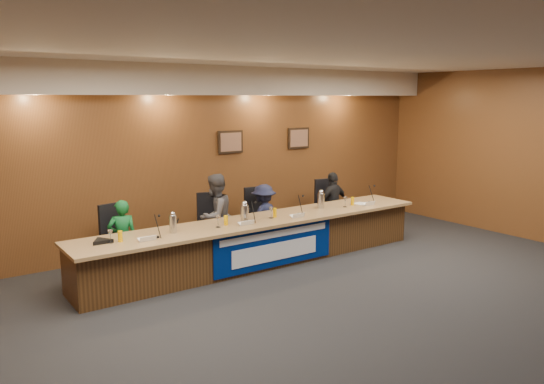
{
  "coord_description": "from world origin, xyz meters",
  "views": [
    {
      "loc": [
        -4.64,
        -4.47,
        2.66
      ],
      "look_at": [
        0.46,
        2.72,
        1.09
      ],
      "focal_mm": 35.0,
      "sensor_mm": 36.0,
      "label": 1
    }
  ],
  "objects_px": {
    "panelist_b": "(215,217)",
    "panelist_d": "(333,204)",
    "office_chair_b": "(213,229)",
    "carafe_right": "(321,201)",
    "speakerphone": "(102,241)",
    "office_chair_a": "(121,244)",
    "carafe_mid": "(245,213)",
    "panelist_a": "(123,239)",
    "banner": "(275,246)",
    "carafe_left": "(173,224)",
    "dais_body": "(260,242)",
    "panelist_c": "(264,217)",
    "office_chair_d": "(330,210)",
    "office_chair_c": "(261,221)"
  },
  "relations": [
    {
      "from": "panelist_b",
      "to": "panelist_c",
      "type": "bearing_deg",
      "value": 156.53
    },
    {
      "from": "banner",
      "to": "panelist_c",
      "type": "distance_m",
      "value": 1.21
    },
    {
      "from": "panelist_a",
      "to": "office_chair_d",
      "type": "relative_size",
      "value": 2.45
    },
    {
      "from": "office_chair_a",
      "to": "office_chair_b",
      "type": "relative_size",
      "value": 1.0
    },
    {
      "from": "panelist_b",
      "to": "panelist_d",
      "type": "distance_m",
      "value": 2.61
    },
    {
      "from": "panelist_b",
      "to": "panelist_d",
      "type": "height_order",
      "value": "panelist_b"
    },
    {
      "from": "office_chair_a",
      "to": "carafe_mid",
      "type": "distance_m",
      "value": 1.93
    },
    {
      "from": "office_chair_c",
      "to": "speakerphone",
      "type": "bearing_deg",
      "value": -158.97
    },
    {
      "from": "dais_body",
      "to": "panelist_c",
      "type": "height_order",
      "value": "panelist_c"
    },
    {
      "from": "office_chair_b",
      "to": "speakerphone",
      "type": "distance_m",
      "value": 2.24
    },
    {
      "from": "panelist_b",
      "to": "office_chair_c",
      "type": "xyz_separation_m",
      "value": [
        0.97,
        0.1,
        -0.23
      ]
    },
    {
      "from": "panelist_b",
      "to": "carafe_right",
      "type": "distance_m",
      "value": 1.88
    },
    {
      "from": "panelist_d",
      "to": "carafe_left",
      "type": "relative_size",
      "value": 4.86
    },
    {
      "from": "banner",
      "to": "speakerphone",
      "type": "height_order",
      "value": "speakerphone"
    },
    {
      "from": "panelist_c",
      "to": "speakerphone",
      "type": "xyz_separation_m",
      "value": [
        -3.07,
        -0.64,
        0.19
      ]
    },
    {
      "from": "banner",
      "to": "carafe_left",
      "type": "xyz_separation_m",
      "value": [
        -1.54,
        0.37,
        0.5
      ]
    },
    {
      "from": "dais_body",
      "to": "panelist_d",
      "type": "distance_m",
      "value": 2.27
    },
    {
      "from": "speakerphone",
      "to": "dais_body",
      "type": "bearing_deg",
      "value": -0.37
    },
    {
      "from": "carafe_mid",
      "to": "carafe_right",
      "type": "height_order",
      "value": "carafe_mid"
    },
    {
      "from": "carafe_mid",
      "to": "carafe_right",
      "type": "distance_m",
      "value": 1.64
    },
    {
      "from": "office_chair_c",
      "to": "office_chair_d",
      "type": "xyz_separation_m",
      "value": [
        1.64,
        0.0,
        0.0
      ]
    },
    {
      "from": "office_chair_b",
      "to": "office_chair_c",
      "type": "bearing_deg",
      "value": 15.24
    },
    {
      "from": "dais_body",
      "to": "carafe_right",
      "type": "relative_size",
      "value": 23.14
    },
    {
      "from": "panelist_a",
      "to": "panelist_b",
      "type": "relative_size",
      "value": 0.82
    },
    {
      "from": "panelist_b",
      "to": "carafe_right",
      "type": "xyz_separation_m",
      "value": [
        1.77,
        -0.61,
        0.16
      ]
    },
    {
      "from": "panelist_c",
      "to": "office_chair_a",
      "type": "distance_m",
      "value": 2.56
    },
    {
      "from": "banner",
      "to": "panelist_d",
      "type": "xyz_separation_m",
      "value": [
        2.15,
        1.08,
        0.24
      ]
    },
    {
      "from": "dais_body",
      "to": "panelist_c",
      "type": "distance_m",
      "value": 0.87
    },
    {
      "from": "panelist_b",
      "to": "panelist_d",
      "type": "xyz_separation_m",
      "value": [
        2.61,
        0.0,
        -0.09
      ]
    },
    {
      "from": "office_chair_d",
      "to": "panelist_c",
      "type": "bearing_deg",
      "value": -165.53
    },
    {
      "from": "panelist_c",
      "to": "carafe_left",
      "type": "relative_size",
      "value": 4.54
    },
    {
      "from": "office_chair_b",
      "to": "speakerphone",
      "type": "xyz_separation_m",
      "value": [
        -2.09,
        -0.74,
        0.3
      ]
    },
    {
      "from": "panelist_b",
      "to": "panelist_c",
      "type": "height_order",
      "value": "panelist_b"
    },
    {
      "from": "panelist_b",
      "to": "panelist_d",
      "type": "bearing_deg",
      "value": 156.53
    },
    {
      "from": "panelist_c",
      "to": "carafe_left",
      "type": "bearing_deg",
      "value": 8.99
    },
    {
      "from": "office_chair_b",
      "to": "carafe_right",
      "type": "bearing_deg",
      "value": -6.75
    },
    {
      "from": "banner",
      "to": "office_chair_a",
      "type": "xyz_separation_m",
      "value": [
        -2.04,
        1.18,
        0.1
      ]
    },
    {
      "from": "office_chair_b",
      "to": "panelist_b",
      "type": "bearing_deg",
      "value": -74.76
    },
    {
      "from": "office_chair_a",
      "to": "panelist_d",
      "type": "bearing_deg",
      "value": -12.51
    },
    {
      "from": "carafe_mid",
      "to": "carafe_right",
      "type": "bearing_deg",
      "value": 3.03
    },
    {
      "from": "panelist_d",
      "to": "office_chair_c",
      "type": "height_order",
      "value": "panelist_d"
    },
    {
      "from": "carafe_right",
      "to": "panelist_a",
      "type": "bearing_deg",
      "value": 169.62
    },
    {
      "from": "panelist_c",
      "to": "office_chair_c",
      "type": "relative_size",
      "value": 2.42
    },
    {
      "from": "panelist_a",
      "to": "carafe_right",
      "type": "height_order",
      "value": "panelist_a"
    },
    {
      "from": "banner",
      "to": "carafe_left",
      "type": "height_order",
      "value": "carafe_left"
    },
    {
      "from": "speakerphone",
      "to": "office_chair_a",
      "type": "bearing_deg",
      "value": 55.59
    },
    {
      "from": "carafe_right",
      "to": "speakerphone",
      "type": "bearing_deg",
      "value": -179.54
    },
    {
      "from": "banner",
      "to": "office_chair_a",
      "type": "relative_size",
      "value": 4.58
    },
    {
      "from": "panelist_a",
      "to": "panelist_d",
      "type": "bearing_deg",
      "value": -165.15
    },
    {
      "from": "banner",
      "to": "carafe_right",
      "type": "bearing_deg",
      "value": 19.4
    }
  ]
}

